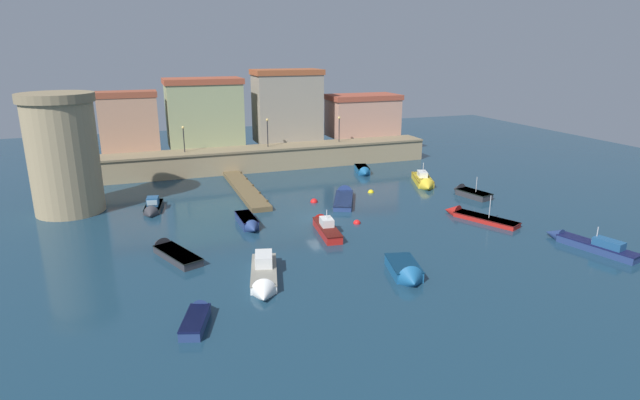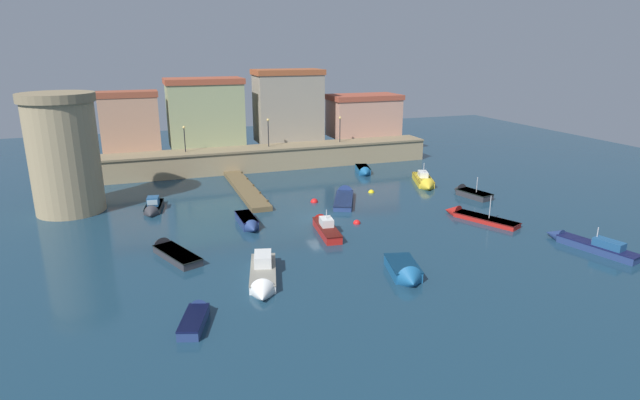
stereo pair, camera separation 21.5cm
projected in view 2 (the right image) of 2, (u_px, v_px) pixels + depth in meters
The scene contains 24 objects.
ground_plane at pixel (322, 219), 47.58m from camera, with size 117.01×117.01×0.00m, color #19384C.
quay_wall at pixel (265, 158), 66.53m from camera, with size 43.86×4.21×2.87m.
old_town_backdrop at pixel (264, 112), 69.39m from camera, with size 40.38×5.78×9.62m.
fortress_tower at pixel (64, 153), 48.09m from camera, with size 6.68×6.68×11.19m.
pier_dock at pixel (245, 189), 56.44m from camera, with size 2.03×15.82×0.70m.
quay_lamp_0 at pixel (184, 135), 62.32m from camera, with size 0.32×0.32×3.15m.
quay_lamp_1 at pixel (268, 128), 65.60m from camera, with size 0.32×0.32×3.57m.
quay_lamp_2 at pixel (340, 125), 68.79m from camera, with size 0.32×0.32×3.40m.
moored_boat_0 at pixel (263, 277), 34.57m from camera, with size 3.29×6.97×1.92m.
moored_boat_1 at pixel (364, 170), 64.26m from camera, with size 2.46×4.46×1.39m.
moored_boat_2 at pixel (473, 216), 47.45m from camera, with size 4.36×7.15×2.99m.
moored_boat_3 at pixel (170, 251), 39.27m from camera, with size 3.79×6.34×1.47m.
moored_boat_4 at pixel (406, 272), 35.33m from camera, with size 2.83×4.83×1.76m.
moored_boat_5 at pixel (325, 226), 44.27m from camera, with size 2.02×6.74×2.37m.
moored_boat_6 at pixel (344, 197), 53.49m from camera, with size 4.65×7.39×1.65m.
moored_boat_7 at pixel (425, 182), 58.83m from camera, with size 3.89×6.66×2.88m.
moored_boat_8 at pixel (153, 208), 49.52m from camera, with size 2.21×5.21×1.75m.
moored_boat_9 at pixel (248, 222), 45.30m from camera, with size 1.41×4.79×1.26m.
moored_boat_10 at pixel (196, 316), 29.75m from camera, with size 2.42×4.28×1.12m.
moored_boat_11 at pixel (468, 193), 54.77m from camera, with size 2.67×4.87×2.68m.
moored_boat_12 at pixel (588, 244), 40.37m from camera, with size 3.06×7.43×2.24m.
mooring_buoy_0 at pixel (357, 223), 46.28m from camera, with size 0.67×0.67×0.67m, color red.
mooring_buoy_1 at pixel (314, 202), 52.60m from camera, with size 0.75×0.75×0.75m, color red.
mooring_buoy_2 at pixel (371, 193), 56.02m from camera, with size 0.65×0.65×0.65m, color yellow.
Camera 2 is at (-15.37, -42.41, 15.22)m, focal length 29.09 mm.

